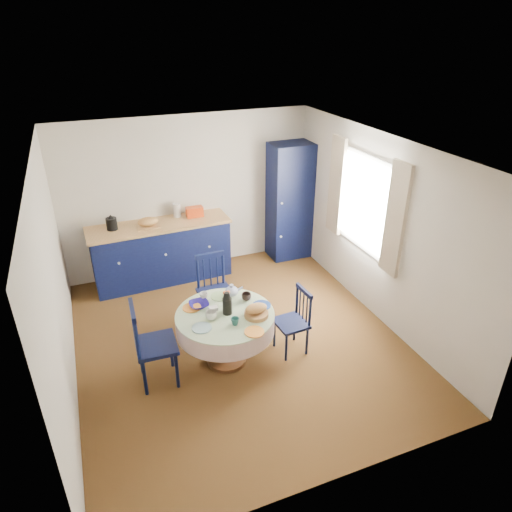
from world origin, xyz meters
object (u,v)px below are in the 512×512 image
Objects in this scene: chair_right at (294,321)px; mug_b at (235,321)px; chair_far at (215,290)px; mug_c at (246,297)px; chair_left at (152,344)px; kitchen_counter at (161,251)px; pantry_cabinet at (290,202)px; dining_table at (226,322)px; mug_d at (204,296)px; mug_a at (211,315)px; cobalt_bowl at (199,305)px.

mug_b is at bearing -83.24° from chair_right.
chair_far is 1.16× the size of chair_right.
chair_left is at bearing -170.18° from mug_c.
kitchen_counter is 2.54× the size of chair_right.
chair_far is (-1.80, -1.49, -0.49)m from pantry_cabinet.
mug_c is at bearing 29.56° from dining_table.
mug_d is (-0.18, 0.62, 0.00)m from mug_b.
mug_a reaches higher than mug_d.
kitchen_counter is 2.66m from chair_right.
chair_left is (-0.88, -0.02, -0.05)m from dining_table.
chair_left reaches higher than mug_c.
cobalt_bowl is at bearing -90.05° from kitchen_counter.
mug_c is at bearing 24.04° from mug_a.
pantry_cabinet reaches higher than mug_c.
pantry_cabinet reaches higher than kitchen_counter.
kitchen_counter is at bearing 94.72° from mug_d.
mug_a reaches higher than cobalt_bowl.
dining_table is 9.17× the size of mug_a.
kitchen_counter reaches higher than mug_d.
chair_far is at bearing 58.51° from cobalt_bowl.
pantry_cabinet is at bearing 43.48° from mug_d.
pantry_cabinet is 1.72× the size of dining_table.
dining_table is 9.81× the size of mug_c.
mug_d is 0.45× the size of cobalt_bowl.
chair_right is 8.13× the size of mug_d.
pantry_cabinet is at bearing 43.91° from cobalt_bowl.
mug_b is at bearing -43.22° from mug_a.
kitchen_counter reaches higher than cobalt_bowl.
pantry_cabinet reaches higher than mug_d.
mug_a reaches higher than mug_b.
cobalt_bowl is (-0.37, -0.60, 0.22)m from chair_far.
mug_a is (-1.03, 0.05, 0.31)m from chair_right.
kitchen_counter reaches higher than mug_c.
chair_far reaches higher than mug_d.
chair_right is (1.72, -0.07, -0.09)m from chair_left.
chair_left is at bearing -105.44° from kitchen_counter.
dining_table is 0.44m from mug_d.
dining_table is at bearing -84.09° from kitchen_counter.
pantry_cabinet reaches higher than dining_table.
mug_b is (-1.89, -2.58, -0.25)m from pantry_cabinet.
dining_table is 0.88m from chair_left.
mug_b is at bearing -126.36° from pantry_cabinet.
kitchen_counter is at bearing -158.08° from chair_right.
chair_right is at bearing -6.24° from dining_table.
pantry_cabinet is 3.19m from mug_a.
chair_right is (-1.08, -2.43, -0.56)m from pantry_cabinet.
chair_left reaches higher than mug_d.
pantry_cabinet is at bearing 48.55° from mug_a.
chair_left is 9.89× the size of mug_d.
chair_right is 1.18m from cobalt_bowl.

